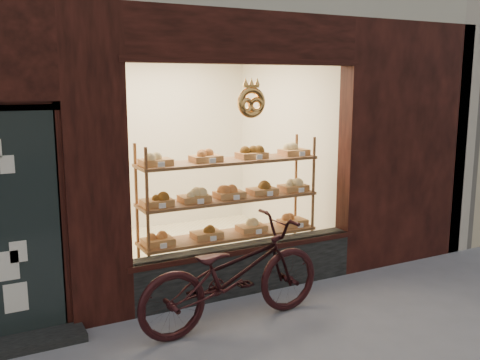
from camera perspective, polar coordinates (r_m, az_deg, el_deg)
display_shelf at (r=6.37m, az=-1.13°, el=-3.19°), size 2.20×0.45×1.70m
bicycle at (r=5.30m, az=-0.74°, el=-9.96°), size 2.03×0.81×1.05m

